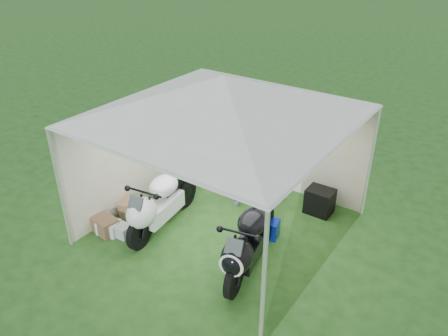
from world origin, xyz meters
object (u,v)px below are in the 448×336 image
at_px(crate_1, 132,208).
at_px(paddock_stand, 266,228).
at_px(equipment_box, 320,201).
at_px(crate_2, 122,231).
at_px(person_dark_jacket, 255,160).
at_px(motorcycle_black, 249,240).
at_px(canopy_tent, 225,100).
at_px(crate_0, 109,227).
at_px(person_blue_jacket, 243,169).
at_px(motorcycle_white, 159,202).
at_px(crate_3, 105,225).

bearing_deg(crate_1, paddock_stand, 21.14).
distance_m(equipment_box, crate_2, 3.90).
relative_size(person_dark_jacket, crate_2, 5.29).
xyz_separation_m(equipment_box, crate_2, (-2.68, -2.83, -0.15)).
bearing_deg(equipment_box, motorcycle_black, -97.08).
bearing_deg(paddock_stand, canopy_tent, -164.01).
relative_size(canopy_tent, motorcycle_black, 2.63).
height_order(equipment_box, crate_2, equipment_box).
bearing_deg(crate_0, person_blue_jacket, 57.14).
xyz_separation_m(motorcycle_white, person_dark_jacket, (0.79, 2.08, 0.22)).
xyz_separation_m(canopy_tent, crate_0, (-1.67, -1.40, -2.44)).
distance_m(motorcycle_black, person_blue_jacket, 2.03).
xyz_separation_m(paddock_stand, crate_1, (-2.51, -0.97, -0.00)).
relative_size(canopy_tent, crate_0, 14.21).
bearing_deg(paddock_stand, motorcycle_black, -77.69).
distance_m(motorcycle_black, equipment_box, 2.29).
xyz_separation_m(canopy_tent, paddock_stand, (0.78, 0.22, -2.40)).
relative_size(motorcycle_white, crate_1, 5.68).
height_order(canopy_tent, motorcycle_white, canopy_tent).
bearing_deg(crate_1, motorcycle_white, 2.32).
relative_size(motorcycle_white, motorcycle_black, 1.01).
bearing_deg(equipment_box, crate_3, -135.82).
relative_size(equipment_box, crate_2, 1.70).
bearing_deg(crate_2, person_blue_jacket, 61.09).
xyz_separation_m(equipment_box, crate_1, (-3.00, -2.26, -0.09)).
bearing_deg(crate_1, motorcycle_black, 0.14).
xyz_separation_m(motorcycle_black, equipment_box, (0.28, 2.25, -0.33)).
bearing_deg(motorcycle_black, canopy_tent, 130.79).
bearing_deg(person_dark_jacket, person_blue_jacket, 106.90).
bearing_deg(motorcycle_white, crate_1, 174.38).
distance_m(canopy_tent, crate_1, 3.06).
height_order(paddock_stand, crate_1, paddock_stand).
relative_size(canopy_tent, crate_1, 14.77).
bearing_deg(equipment_box, paddock_stand, -110.89).
bearing_deg(motorcycle_black, person_dark_jacket, 106.92).
bearing_deg(crate_0, motorcycle_black, 13.94).
distance_m(motorcycle_black, crate_1, 2.76).
xyz_separation_m(person_blue_jacket, crate_1, (-1.55, -1.65, -0.63)).
bearing_deg(motorcycle_black, equipment_box, 70.61).
xyz_separation_m(motorcycle_white, crate_0, (-0.69, -0.69, -0.46)).
bearing_deg(crate_2, paddock_stand, 35.15).
xyz_separation_m(crate_2, crate_3, (-0.34, -0.11, 0.04)).
distance_m(motorcycle_black, paddock_stand, 1.07).
bearing_deg(crate_3, crate_1, 88.85).
relative_size(canopy_tent, crate_2, 18.20).
height_order(person_dark_jacket, crate_3, person_dark_jacket).
distance_m(person_dark_jacket, crate_2, 3.03).
bearing_deg(crate_3, equipment_box, 44.18).
xyz_separation_m(motorcycle_black, crate_2, (-2.40, -0.58, -0.48)).
height_order(canopy_tent, crate_3, canopy_tent).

